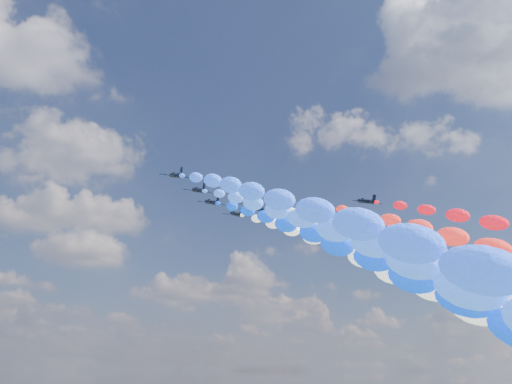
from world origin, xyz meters
name	(u,v)px	position (x,y,z in m)	size (l,w,h in m)	color
jet_0	(176,175)	(-25.66, -6.41, 103.57)	(7.77, 10.41, 2.29)	black
trail_0	(333,234)	(-25.66, -71.35, 76.72)	(6.24, 127.69, 57.34)	blue
jet_1	(199,190)	(-16.62, 2.82, 103.57)	(7.77, 10.41, 2.29)	black
trail_1	(351,252)	(-16.62, -62.12, 76.72)	(6.24, 127.69, 57.34)	blue
jet_2	(212,202)	(-9.37, 11.95, 103.57)	(7.77, 10.41, 2.29)	black
trail_2	(356,265)	(-9.37, -52.99, 76.72)	(6.24, 127.69, 57.34)	#053BEC
jet_3	(250,204)	(0.56, 8.88, 103.57)	(7.77, 10.41, 2.29)	black
trail_3	(416,267)	(0.56, -56.06, 76.72)	(6.24, 127.69, 57.34)	white
jet_4	(236,214)	(1.72, 20.78, 103.57)	(7.77, 10.41, 2.29)	black
trail_4	(378,277)	(1.72, -44.16, 76.72)	(6.24, 127.69, 57.34)	white
jet_5	(265,210)	(7.33, 13.42, 103.57)	(7.77, 10.41, 2.29)	black
trail_5	(429,273)	(7.33, -51.52, 76.72)	(6.24, 127.69, 57.34)	red
jet_6	(314,205)	(16.97, 2.56, 103.57)	(7.77, 10.41, 2.29)	black
jet_7	(366,201)	(27.57, -7.05, 103.57)	(7.77, 10.41, 2.29)	black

